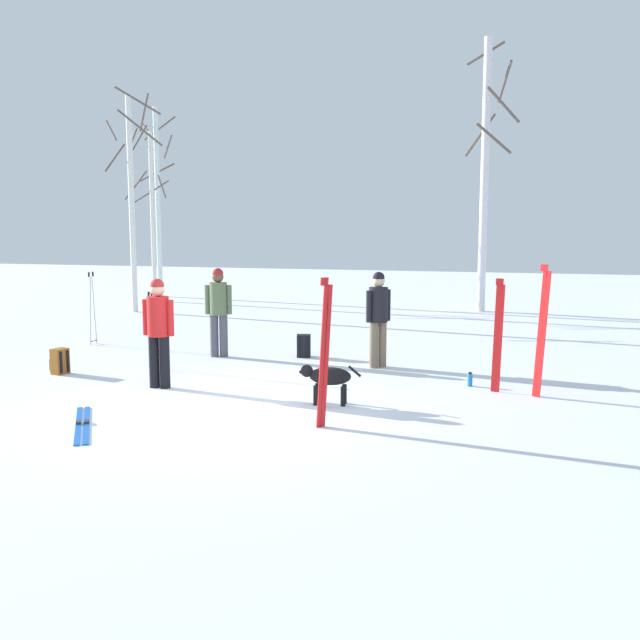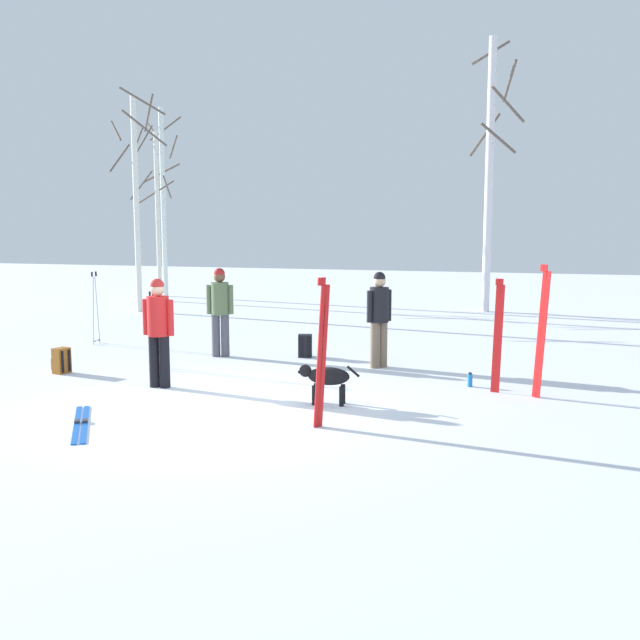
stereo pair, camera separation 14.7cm
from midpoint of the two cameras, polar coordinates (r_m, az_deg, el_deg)
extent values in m
plane|color=white|center=(10.21, -7.66, -6.97)|extent=(60.00, 60.00, 0.00)
cylinder|color=#72604C|center=(12.91, 3.95, -1.99)|extent=(0.16, 0.16, 0.82)
cylinder|color=#72604C|center=(13.02, 4.58, -1.91)|extent=(0.16, 0.16, 0.82)
cylinder|color=black|center=(12.86, 4.30, 1.21)|extent=(0.34, 0.34, 0.62)
sphere|color=beige|center=(12.82, 4.32, 3.08)|extent=(0.22, 0.22, 0.22)
sphere|color=black|center=(12.82, 4.32, 3.35)|extent=(0.21, 0.21, 0.21)
cylinder|color=black|center=(12.74, 3.54, 1.07)|extent=(0.10, 0.10, 0.56)
cylinder|color=black|center=(12.99, 5.04, 1.18)|extent=(0.10, 0.10, 0.56)
cylinder|color=#4C4C56|center=(14.09, -7.90, -1.23)|extent=(0.16, 0.16, 0.82)
cylinder|color=#4C4C56|center=(14.12, -8.62, -1.23)|extent=(0.16, 0.16, 0.82)
cylinder|color=#566B47|center=(14.01, -8.32, 1.68)|extent=(0.34, 0.34, 0.62)
sphere|color=brown|center=(13.97, -8.35, 3.39)|extent=(0.22, 0.22, 0.22)
sphere|color=#B22626|center=(13.97, -8.35, 3.64)|extent=(0.21, 0.21, 0.21)
cylinder|color=#566B47|center=(13.98, -7.46, 1.60)|extent=(0.10, 0.10, 0.56)
cylinder|color=#566B47|center=(14.04, -9.16, 1.59)|extent=(0.10, 0.10, 0.56)
cylinder|color=black|center=(11.58, -12.49, -3.27)|extent=(0.16, 0.16, 0.82)
cylinder|color=black|center=(11.66, -13.28, -3.22)|extent=(0.16, 0.16, 0.82)
cylinder|color=red|center=(11.51, -12.99, 0.28)|extent=(0.34, 0.34, 0.62)
sphere|color=beige|center=(11.46, -13.06, 2.37)|extent=(0.22, 0.22, 0.22)
sphere|color=#B22626|center=(11.46, -13.07, 2.67)|extent=(0.21, 0.21, 0.21)
cylinder|color=red|center=(11.42, -12.05, 0.15)|extent=(0.10, 0.10, 0.56)
cylinder|color=red|center=(11.60, -13.92, 0.21)|extent=(0.10, 0.10, 0.56)
ellipsoid|color=black|center=(10.29, 0.39, -4.44)|extent=(0.62, 0.29, 0.26)
sphere|color=black|center=(10.33, -1.46, -4.03)|extent=(0.18, 0.18, 0.18)
ellipsoid|color=black|center=(10.35, -1.80, -4.12)|extent=(0.11, 0.07, 0.06)
cylinder|color=black|center=(10.23, 2.34, -4.06)|extent=(0.19, 0.06, 0.17)
cylinder|color=black|center=(10.31, -0.75, -5.96)|extent=(0.07, 0.07, 0.28)
cylinder|color=black|center=(10.45, -0.61, -5.77)|extent=(0.07, 0.07, 0.28)
cylinder|color=black|center=(10.25, 1.41, -6.04)|extent=(0.07, 0.07, 0.28)
cylinder|color=black|center=(10.40, 1.52, -5.84)|extent=(0.07, 0.07, 0.28)
cube|color=red|center=(11.08, 16.56, -1.10)|extent=(0.16, 0.12, 1.88)
cube|color=red|center=(10.98, 16.76, 3.97)|extent=(0.06, 0.05, 0.10)
cube|color=red|center=(11.05, 16.82, -1.14)|extent=(0.16, 0.12, 1.88)
cube|color=red|center=(10.95, 17.02, 3.95)|extent=(0.06, 0.05, 0.10)
cube|color=red|center=(11.29, 13.33, -1.43)|extent=(0.11, 0.04, 1.65)
cube|color=red|center=(11.19, 13.46, 2.95)|extent=(0.06, 0.03, 0.10)
cube|color=red|center=(11.27, 13.62, -1.45)|extent=(0.11, 0.04, 1.65)
cube|color=red|center=(11.17, 13.76, 2.93)|extent=(0.06, 0.03, 0.10)
cube|color=red|center=(9.07, -0.27, -2.90)|extent=(0.13, 0.17, 1.81)
cube|color=red|center=(8.95, -0.27, 3.04)|extent=(0.05, 0.06, 0.10)
cube|color=red|center=(9.11, 0.03, -2.86)|extent=(0.13, 0.17, 1.81)
cube|color=red|center=(8.99, 0.03, 3.06)|extent=(0.05, 0.06, 0.10)
cube|color=blue|center=(9.84, -18.32, -7.80)|extent=(1.05, 1.56, 0.02)
cube|color=#333338|center=(9.89, -18.32, -7.60)|extent=(0.12, 0.13, 0.03)
cube|color=blue|center=(9.85, -18.90, -7.82)|extent=(1.05, 1.56, 0.02)
cube|color=#333338|center=(9.89, -18.90, -7.62)|extent=(0.12, 0.13, 0.03)
cylinder|color=#B2B2BC|center=(13.21, -13.35, -0.96)|extent=(0.02, 0.10, 1.27)
cylinder|color=black|center=(13.13, -13.44, 2.01)|extent=(0.04, 0.04, 0.10)
cylinder|color=black|center=(13.31, -13.28, -3.38)|extent=(0.07, 0.07, 0.01)
cylinder|color=#B2B2BC|center=(13.12, -13.57, -1.02)|extent=(0.02, 0.10, 1.27)
cylinder|color=black|center=(13.04, -13.67, 1.97)|extent=(0.04, 0.04, 0.10)
cylinder|color=black|center=(13.22, -13.49, -3.45)|extent=(0.07, 0.07, 0.01)
cylinder|color=#B2B2BC|center=(16.16, -17.60, 0.74)|extent=(0.02, 0.11, 1.45)
cylinder|color=black|center=(16.10, -17.71, 3.47)|extent=(0.04, 0.04, 0.10)
cylinder|color=black|center=(16.25, -17.51, -1.55)|extent=(0.07, 0.07, 0.01)
cylinder|color=#B2B2BC|center=(16.05, -17.88, 0.68)|extent=(0.02, 0.11, 1.45)
cylinder|color=black|center=(15.98, -18.00, 3.43)|extent=(0.04, 0.04, 0.10)
cylinder|color=black|center=(16.13, -17.79, -1.63)|extent=(0.07, 0.07, 0.01)
cube|color=black|center=(13.95, -1.59, -2.05)|extent=(0.30, 0.26, 0.44)
cube|color=black|center=(14.08, -1.56, -2.22)|extent=(0.20, 0.11, 0.20)
cube|color=black|center=(13.83, -1.32, -2.13)|extent=(0.04, 0.03, 0.37)
cube|color=black|center=(13.84, -1.91, -2.12)|extent=(0.04, 0.03, 0.37)
cube|color=#99591E|center=(13.20, -20.10, -3.07)|extent=(0.26, 0.30, 0.44)
cube|color=#99591E|center=(13.31, -20.44, -3.28)|extent=(0.11, 0.20, 0.20)
cube|color=black|center=(13.15, -19.54, -3.07)|extent=(0.03, 0.04, 0.37)
cube|color=black|center=(13.07, -20.02, -3.17)|extent=(0.03, 0.04, 0.37)
cylinder|color=#1E72BF|center=(11.71, 11.37, -4.65)|extent=(0.08, 0.08, 0.20)
cylinder|color=black|center=(11.69, 11.39, -4.11)|extent=(0.05, 0.05, 0.02)
cylinder|color=silver|center=(26.12, -12.81, 8.97)|extent=(0.18, 0.18, 6.52)
cylinder|color=brown|center=(26.37, -12.05, 13.19)|extent=(0.67, 0.65, 0.73)
cylinder|color=brown|center=(26.21, -13.78, 14.54)|extent=(0.58, 0.59, 0.42)
cylinder|color=brown|center=(26.80, -12.93, 11.23)|extent=(1.15, 0.72, 0.72)
cylinder|color=brown|center=(26.85, -12.65, 14.52)|extent=(1.13, 0.32, 0.85)
cylinder|color=silver|center=(24.55, -13.22, 7.88)|extent=(0.14, 0.14, 5.51)
cylinder|color=brown|center=(24.93, -14.44, 10.27)|extent=(0.18, 1.23, 1.02)
cylinder|color=brown|center=(25.18, -13.38, 9.76)|extent=(1.07, 0.73, 0.82)
cylinder|color=brown|center=(24.85, -14.72, 13.54)|extent=(0.34, 1.16, 0.94)
cylinder|color=brown|center=(24.47, -12.50, 10.20)|extent=(0.17, 0.73, 0.72)
cylinder|color=brown|center=(24.99, -14.31, 13.53)|extent=(0.18, 1.00, 1.11)
cylinder|color=white|center=(21.66, -14.80, 8.72)|extent=(0.16, 0.16, 6.14)
cylinder|color=brown|center=(21.22, -14.19, 14.46)|extent=(0.79, 1.16, 0.91)
cylinder|color=brown|center=(21.68, -16.33, 14.15)|extent=(0.78, 0.77, 0.67)
cylinder|color=brown|center=(21.31, -14.34, 16.39)|extent=(0.84, 1.12, 0.65)
cylinder|color=brown|center=(22.00, -16.03, 12.20)|extent=(0.09, 1.03, 0.87)
cylinder|color=brown|center=(21.99, -13.89, 15.56)|extent=(0.70, 0.69, 0.95)
cylinder|color=silver|center=(21.64, 12.64, 10.91)|extent=(0.23, 0.23, 7.74)
cylinder|color=brown|center=(21.41, 14.06, 16.13)|extent=(0.92, 1.04, 0.90)
cylinder|color=brown|center=(22.11, 14.16, 17.73)|extent=(0.44, 1.02, 1.00)
cylinder|color=brown|center=(22.15, 12.32, 14.04)|extent=(0.87, 0.46, 1.26)
cylinder|color=brown|center=(21.26, 13.33, 13.76)|extent=(1.00, 0.59, 0.84)
cylinder|color=brown|center=(22.65, 12.73, 19.80)|extent=(1.08, 0.28, 0.69)
camera|label=1|loc=(0.07, -90.36, -0.05)|focal=40.63mm
camera|label=2|loc=(0.07, 89.64, 0.05)|focal=40.63mm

